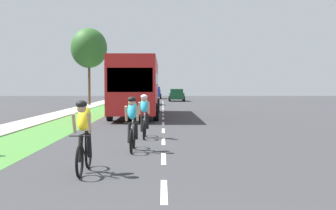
% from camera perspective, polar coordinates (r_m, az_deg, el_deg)
% --- Properties ---
extents(ground_plane, '(120.00, 120.00, 0.00)m').
position_cam_1_polar(ground_plane, '(22.99, -0.64, -2.18)').
color(ground_plane, '#38383A').
extents(grass_verge, '(2.36, 70.00, 0.01)m').
position_cam_1_polar(grass_verge, '(23.49, -12.47, -2.13)').
color(grass_verge, '#478438').
rests_on(grass_verge, ground_plane).
extents(sidewalk_concrete, '(1.70, 70.00, 0.10)m').
position_cam_1_polar(sidewalk_concrete, '(23.98, -17.23, -2.09)').
color(sidewalk_concrete, '#B2ADA3').
rests_on(sidewalk_concrete, ground_plane).
extents(lane_markings_center, '(0.12, 54.30, 0.01)m').
position_cam_1_polar(lane_markings_center, '(26.98, -0.65, -1.48)').
color(lane_markings_center, white).
rests_on(lane_markings_center, ground_plane).
extents(cyclist_lead, '(0.42, 1.72, 1.58)m').
position_cam_1_polar(cyclist_lead, '(9.50, -11.00, -3.98)').
color(cyclist_lead, black).
rests_on(cyclist_lead, ground_plane).
extents(cyclist_trailing, '(0.42, 1.72, 1.58)m').
position_cam_1_polar(cyclist_trailing, '(12.56, -4.69, -2.37)').
color(cyclist_trailing, black).
rests_on(cyclist_trailing, ground_plane).
extents(cyclist_distant, '(0.42, 1.72, 1.58)m').
position_cam_1_polar(cyclist_distant, '(15.65, -3.11, -1.40)').
color(cyclist_distant, black).
rests_on(cyclist_distant, ground_plane).
extents(bus_red, '(2.78, 11.60, 3.48)m').
position_cam_1_polar(bus_red, '(27.17, -4.10, 2.71)').
color(bus_red, red).
rests_on(bus_red, ground_plane).
extents(pickup_silver, '(2.22, 5.10, 1.64)m').
position_cam_1_polar(pickup_silver, '(43.97, -3.04, 1.13)').
color(pickup_silver, '#A5A8AD').
rests_on(pickup_silver, ground_plane).
extents(sedan_dark_green, '(1.98, 4.30, 1.52)m').
position_cam_1_polar(sedan_dark_green, '(54.18, 1.13, 1.33)').
color(sedan_dark_green, '#194C2D').
rests_on(sedan_dark_green, ground_plane).
extents(suv_blue, '(2.15, 4.70, 1.79)m').
position_cam_1_polar(suv_blue, '(64.47, -1.83, 1.67)').
color(suv_blue, '#23389E').
rests_on(suv_blue, ground_plane).
extents(street_tree_far, '(3.52, 3.52, 7.52)m').
position_cam_1_polar(street_tree_far, '(43.36, -10.33, 7.34)').
color(street_tree_far, brown).
rests_on(street_tree_far, ground_plane).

